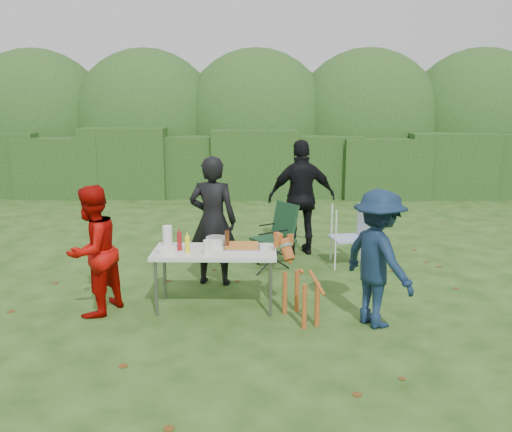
{
  "coord_description": "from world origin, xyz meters",
  "views": [
    {
      "loc": [
        0.27,
        -6.35,
        2.55
      ],
      "look_at": [
        0.15,
        0.78,
        1.0
      ],
      "focal_mm": 38.0,
      "sensor_mm": 36.0,
      "label": 1
    }
  ],
  "objects_px": {
    "ketchup_bottle": "(179,241)",
    "beer_bottle": "(227,240)",
    "person_cook": "(213,221)",
    "dog": "(301,283)",
    "person_red_jacket": "(93,251)",
    "mustard_bottle": "(187,244)",
    "child": "(378,259)",
    "paper_towel_roll": "(167,236)",
    "lawn_chair": "(349,236)",
    "camping_chair": "(273,236)",
    "person_black_puffy": "(302,198)",
    "folding_table": "(215,254)"
  },
  "relations": [
    {
      "from": "mustard_bottle",
      "to": "ketchup_bottle",
      "type": "bearing_deg",
      "value": 137.82
    },
    {
      "from": "ketchup_bottle",
      "to": "paper_towel_roll",
      "type": "height_order",
      "value": "paper_towel_roll"
    },
    {
      "from": "paper_towel_roll",
      "to": "folding_table",
      "type": "bearing_deg",
      "value": -15.5
    },
    {
      "from": "person_black_puffy",
      "to": "mustard_bottle",
      "type": "distance_m",
      "value": 2.98
    },
    {
      "from": "person_red_jacket",
      "to": "beer_bottle",
      "type": "relative_size",
      "value": 6.52
    },
    {
      "from": "person_cook",
      "to": "folding_table",
      "type": "bearing_deg",
      "value": 104.55
    },
    {
      "from": "person_red_jacket",
      "to": "camping_chair",
      "type": "height_order",
      "value": "person_red_jacket"
    },
    {
      "from": "person_black_puffy",
      "to": "mustard_bottle",
      "type": "relative_size",
      "value": 9.52
    },
    {
      "from": "person_black_puffy",
      "to": "camping_chair",
      "type": "height_order",
      "value": "person_black_puffy"
    },
    {
      "from": "dog",
      "to": "paper_towel_roll",
      "type": "bearing_deg",
      "value": 46.19
    },
    {
      "from": "person_red_jacket",
      "to": "ketchup_bottle",
      "type": "bearing_deg",
      "value": 124.04
    },
    {
      "from": "person_cook",
      "to": "lawn_chair",
      "type": "height_order",
      "value": "person_cook"
    },
    {
      "from": "child",
      "to": "ketchup_bottle",
      "type": "bearing_deg",
      "value": 48.19
    },
    {
      "from": "mustard_bottle",
      "to": "beer_bottle",
      "type": "relative_size",
      "value": 0.83
    },
    {
      "from": "camping_chair",
      "to": "person_cook",
      "type": "bearing_deg",
      "value": 7.4
    },
    {
      "from": "camping_chair",
      "to": "paper_towel_roll",
      "type": "relative_size",
      "value": 3.82
    },
    {
      "from": "dog",
      "to": "child",
      "type": "bearing_deg",
      "value": -122.75
    },
    {
      "from": "ketchup_bottle",
      "to": "beer_bottle",
      "type": "distance_m",
      "value": 0.58
    },
    {
      "from": "person_cook",
      "to": "child",
      "type": "bearing_deg",
      "value": 152.79
    },
    {
      "from": "person_cook",
      "to": "child",
      "type": "distance_m",
      "value": 2.44
    },
    {
      "from": "person_cook",
      "to": "dog",
      "type": "xyz_separation_m",
      "value": [
        1.14,
        -1.28,
        -0.45
      ]
    },
    {
      "from": "mustard_bottle",
      "to": "paper_towel_roll",
      "type": "bearing_deg",
      "value": 135.81
    },
    {
      "from": "child",
      "to": "lawn_chair",
      "type": "height_order",
      "value": "child"
    },
    {
      "from": "person_black_puffy",
      "to": "beer_bottle",
      "type": "bearing_deg",
      "value": 58.09
    },
    {
      "from": "person_cook",
      "to": "person_red_jacket",
      "type": "relative_size",
      "value": 1.15
    },
    {
      "from": "camping_chair",
      "to": "ketchup_bottle",
      "type": "relative_size",
      "value": 4.52
    },
    {
      "from": "child",
      "to": "beer_bottle",
      "type": "relative_size",
      "value": 6.56
    },
    {
      "from": "child",
      "to": "dog",
      "type": "distance_m",
      "value": 0.93
    },
    {
      "from": "child",
      "to": "beer_bottle",
      "type": "xyz_separation_m",
      "value": [
        -1.74,
        0.51,
        0.07
      ]
    },
    {
      "from": "child",
      "to": "paper_towel_roll",
      "type": "bearing_deg",
      "value": 45.05
    },
    {
      "from": "person_cook",
      "to": "paper_towel_roll",
      "type": "relative_size",
      "value": 6.93
    },
    {
      "from": "person_black_puffy",
      "to": "ketchup_bottle",
      "type": "xyz_separation_m",
      "value": [
        -1.64,
        -2.45,
        -0.1
      ]
    },
    {
      "from": "child",
      "to": "paper_towel_roll",
      "type": "distance_m",
      "value": 2.58
    },
    {
      "from": "person_red_jacket",
      "to": "mustard_bottle",
      "type": "relative_size",
      "value": 7.82
    },
    {
      "from": "person_black_puffy",
      "to": "folding_table",
      "type": "bearing_deg",
      "value": 55.41
    },
    {
      "from": "person_black_puffy",
      "to": "mustard_bottle",
      "type": "height_order",
      "value": "person_black_puffy"
    },
    {
      "from": "mustard_bottle",
      "to": "paper_towel_roll",
      "type": "relative_size",
      "value": 0.77
    },
    {
      "from": "ketchup_bottle",
      "to": "beer_bottle",
      "type": "height_order",
      "value": "beer_bottle"
    },
    {
      "from": "mustard_bottle",
      "to": "ketchup_bottle",
      "type": "distance_m",
      "value": 0.15
    },
    {
      "from": "dog",
      "to": "paper_towel_roll",
      "type": "xyz_separation_m",
      "value": [
        -1.64,
        0.55,
        0.42
      ]
    },
    {
      "from": "mustard_bottle",
      "to": "ketchup_bottle",
      "type": "xyz_separation_m",
      "value": [
        -0.11,
        0.1,
        0.01
      ]
    },
    {
      "from": "folding_table",
      "to": "child",
      "type": "height_order",
      "value": "child"
    },
    {
      "from": "ketchup_bottle",
      "to": "person_cook",
      "type": "bearing_deg",
      "value": 70.77
    },
    {
      "from": "dog",
      "to": "camping_chair",
      "type": "relative_size",
      "value": 0.96
    },
    {
      "from": "folding_table",
      "to": "person_cook",
      "type": "relative_size",
      "value": 0.83
    },
    {
      "from": "child",
      "to": "camping_chair",
      "type": "xyz_separation_m",
      "value": [
        -1.15,
        2.16,
        -0.29
      ]
    },
    {
      "from": "person_black_puffy",
      "to": "camping_chair",
      "type": "relative_size",
      "value": 1.92
    },
    {
      "from": "person_black_puffy",
      "to": "paper_towel_roll",
      "type": "height_order",
      "value": "person_black_puffy"
    },
    {
      "from": "ketchup_bottle",
      "to": "beer_bottle",
      "type": "relative_size",
      "value": 0.92
    },
    {
      "from": "dog",
      "to": "person_black_puffy",
      "type": "bearing_deg",
      "value": -29.13
    }
  ]
}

